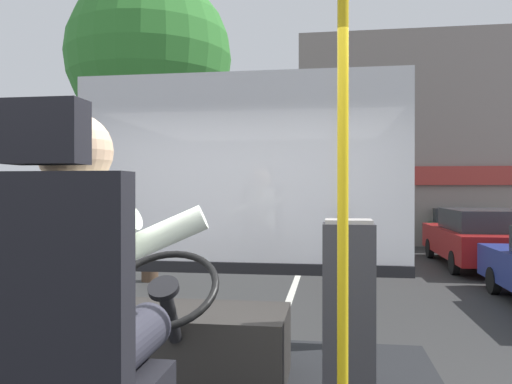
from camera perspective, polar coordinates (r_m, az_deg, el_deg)
The scene contains 11 objects.
ground at distance 10.98m, azimuth 4.79°, elevation -9.57°, with size 18.00×44.00×0.06m.
driver_seat at distance 1.69m, azimuth -20.76°, elevation -17.42°, with size 0.48×0.48×1.34m.
bus_driver at distance 1.73m, azimuth -18.95°, elevation -9.67°, with size 0.73×0.53×0.85m.
steering_console at distance 2.98m, azimuth -7.57°, elevation -16.59°, with size 1.10×0.98×0.78m.
handrail_pole at distance 2.00m, azimuth 9.83°, elevation 1.75°, with size 0.04×0.04×2.27m.
fare_box at distance 2.63m, azimuth 10.44°, elevation -13.33°, with size 0.26×0.21×0.94m.
windshield_panel at distance 3.68m, azimuth -2.05°, elevation -0.31°, with size 2.50×0.08×1.48m.
street_tree at distance 10.68m, azimuth -11.98°, elevation 14.56°, with size 3.29×3.29×6.17m.
shop_building at distance 19.82m, azimuth 21.60°, elevation 5.16°, with size 11.11×4.93×7.08m.
parked_car_red at distance 13.24m, azimuth 24.29°, elevation -4.68°, with size 2.02×4.30×1.38m.
parked_car_green at distance 18.19m, azimuth 21.30°, elevation -3.53°, with size 1.92×4.11×1.25m.
Camera 1 is at (0.66, -2.00, 1.87)m, focal length 35.23 mm.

